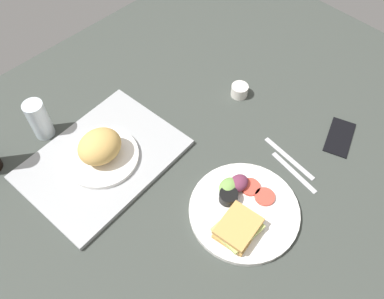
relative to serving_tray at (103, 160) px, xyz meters
The scene contains 9 objects.
ground_plane 27.40cm from the serving_tray, 49.47° to the right, with size 190.00×150.00×3.00cm, color #383D38.
serving_tray is the anchor object (origin of this frame).
bread_plate_near 4.85cm from the serving_tray, 22.87° to the right, with size 21.65×21.65×10.17cm.
plate_with_salad 43.36cm from the serving_tray, 68.01° to the right, with size 30.04×30.04×5.40cm.
drinking_glass 22.81cm from the serving_tray, 106.21° to the left, with size 6.04×6.04×13.15cm, color silver.
espresso_cup 50.17cm from the serving_tray, 12.62° to the right, with size 5.60×5.60×4.00cm, color silver.
fork 56.36cm from the serving_tray, 49.12° to the right, with size 17.00×1.40×0.50cm, color #B7B7BC.
knife 55.51cm from the serving_tray, 44.07° to the right, with size 19.00×1.40×0.50cm, color #B7B7BC.
cell_phone 72.87cm from the serving_tray, 38.10° to the right, with size 14.40×7.20×0.80cm, color black.
Camera 1 is at (-44.91, -43.85, 97.99)cm, focal length 36.96 mm.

